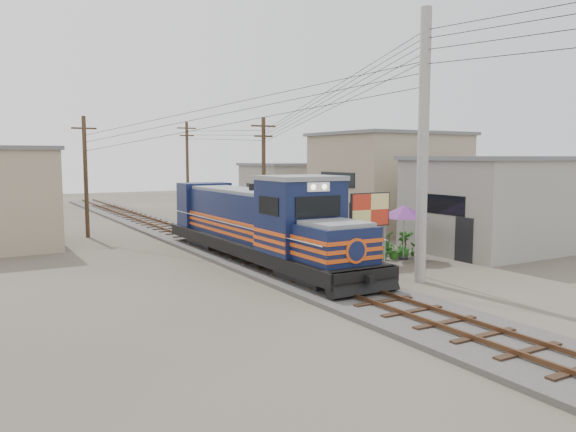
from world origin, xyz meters
TOP-DOWN VIEW (x-y plane):
  - ground at (0.00, 0.00)m, footprint 120.00×120.00m
  - ballast at (0.00, 10.00)m, footprint 3.60×70.00m
  - track at (0.00, 10.00)m, footprint 1.15×70.00m
  - locomotive at (0.00, 5.90)m, footprint 2.82×15.34m
  - utility_pole_main at (3.50, -0.50)m, footprint 0.40×0.40m
  - wooden_pole_mid at (4.50, 14.00)m, footprint 1.60×0.24m
  - wooden_pole_far at (4.80, 28.00)m, footprint 1.60×0.24m
  - wooden_pole_left at (-5.00, 18.00)m, footprint 1.60×0.24m
  - power_lines at (-0.14, 8.49)m, footprint 9.65×19.00m
  - shophouse_front at (11.50, 3.00)m, footprint 7.35×6.30m
  - shophouse_mid at (12.50, 12.00)m, footprint 8.40×7.35m
  - shophouse_back at (11.00, 22.00)m, footprint 6.30×6.30m
  - billboard at (4.07, 3.25)m, footprint 2.02×0.17m
  - market_umbrella at (6.11, 3.33)m, footprint 2.70×2.70m
  - vendor at (6.85, 6.74)m, footprint 0.64×0.44m
  - plant_nursery at (5.67, 4.30)m, footprint 3.27×2.18m

SIDE VIEW (x-z plane):
  - ground at x=0.00m, z-range 0.00..0.00m
  - ballast at x=0.00m, z-range 0.00..0.16m
  - track at x=0.00m, z-range 0.20..0.32m
  - plant_nursery at x=5.67m, z-range -0.09..1.05m
  - vendor at x=6.85m, z-range 0.00..1.71m
  - locomotive at x=0.00m, z-range -0.23..3.57m
  - shophouse_back at x=11.00m, z-range 0.01..4.21m
  - market_umbrella at x=6.11m, z-range 0.95..3.45m
  - billboard at x=4.07m, z-range 0.73..3.86m
  - shophouse_front at x=11.50m, z-range 0.01..4.71m
  - shophouse_mid at x=12.50m, z-range 0.01..6.21m
  - wooden_pole_mid at x=4.50m, z-range 0.18..7.18m
  - wooden_pole_left at x=-5.00m, z-range 0.18..7.18m
  - wooden_pole_far at x=4.80m, z-range 0.18..7.68m
  - utility_pole_main at x=3.50m, z-range 0.00..10.00m
  - power_lines at x=-0.14m, z-range 5.91..9.21m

